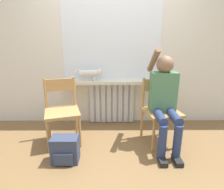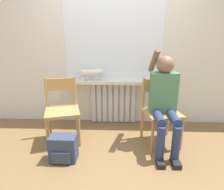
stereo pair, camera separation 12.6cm
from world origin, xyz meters
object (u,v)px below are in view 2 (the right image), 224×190
(person, at_px, (164,98))
(backpack, at_px, (63,148))
(chair_left, at_px, (62,109))
(chair_right, at_px, (161,110))
(cat, at_px, (92,73))

(person, distance_m, backpack, 1.41)
(chair_left, xyz_separation_m, backpack, (0.14, -0.48, -0.32))
(chair_left, height_order, person, person)
(chair_left, distance_m, person, 1.41)
(chair_left, distance_m, backpack, 0.60)
(chair_right, distance_m, cat, 1.23)
(chair_left, height_order, backpack, chair_left)
(cat, bearing_deg, backpack, -102.23)
(cat, bearing_deg, chair_right, -28.57)
(chair_left, bearing_deg, backpack, -91.30)
(chair_right, distance_m, person, 0.25)
(chair_left, relative_size, cat, 1.83)
(person, relative_size, cat, 2.71)
(person, distance_m, cat, 1.24)
(cat, height_order, backpack, cat)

